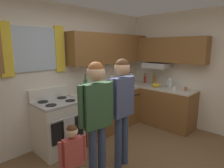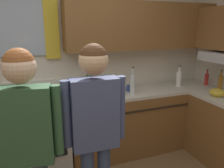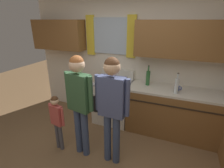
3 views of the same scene
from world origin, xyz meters
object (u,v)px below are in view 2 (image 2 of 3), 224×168
Objects in this scene: bottle_oil_amber at (220,82)px; mixing_bowl at (217,93)px; mug_cobalt_blue at (129,88)px; bottle_wine_green at (89,83)px; adult_holding_child at (26,134)px; bottle_sauce_red at (206,79)px; bottle_milk_white at (179,78)px; adult_in_plaid at (95,121)px; bottle_tall_clear at (133,84)px; stove_oven at (38,134)px.

mixing_bowl is (-0.28, -0.23, -0.06)m from bottle_oil_amber.
bottle_oil_amber reaches higher than mug_cobalt_blue.
adult_holding_child reaches higher than bottle_wine_green.
bottle_wine_green is 1.60× the size of bottle_sauce_red.
adult_holding_child reaches higher than bottle_milk_white.
adult_in_plaid reaches higher than mug_cobalt_blue.
bottle_tall_clear is 1.10m from mixing_bowl.
mixing_bowl is 0.12× the size of adult_holding_child.
bottle_oil_amber reaches higher than bottle_sauce_red.
mug_cobalt_blue is at bearing 81.87° from bottle_tall_clear.
mug_cobalt_blue is at bearing 0.46° from stove_oven.
mug_cobalt_blue is 1.76m from adult_holding_child.
adult_holding_child is (-2.59, -1.01, 0.04)m from bottle_sauce_red.
adult_in_plaid is (0.51, 0.02, 0.01)m from adult_holding_child.
mug_cobalt_blue is 0.07× the size of adult_holding_child.
stove_oven is 3.00× the size of bottle_tall_clear.
stove_oven is at bearing 173.54° from bottle_tall_clear.
adult_in_plaid is at bearing -126.51° from mug_cobalt_blue.
bottle_tall_clear is (1.23, -0.14, 0.57)m from stove_oven.
stove_oven is at bearing 171.18° from bottle_oil_amber.
bottle_oil_amber is 0.17× the size of adult_holding_child.
bottle_milk_white is at bearing -3.88° from bottle_wine_green.
bottle_sauce_red is 1.22× the size of mixing_bowl.
adult_in_plaid is at bearing -154.50° from bottle_sauce_red.
adult_in_plaid is (-0.83, -1.12, 0.10)m from mug_cobalt_blue.
bottle_wine_green is 0.58m from bottle_tall_clear.
bottle_milk_white is 1.27× the size of bottle_sauce_red.
stove_oven is at bearing 164.44° from mixing_bowl.
bottle_wine_green is 0.24× the size of adult_in_plaid.
bottle_wine_green is 1.86m from bottle_oil_amber.
bottle_sauce_red is (0.44, -0.10, -0.03)m from bottle_milk_white.
bottle_sauce_red is 0.27m from bottle_oil_amber.
bottle_tall_clear is (-1.27, -0.02, 0.05)m from bottle_sauce_red.
bottle_tall_clear is at bearing -179.10° from bottle_sauce_red.
stove_oven is at bearing 177.27° from bottle_sauce_red.
adult_holding_child is at bearing -139.66° from mug_cobalt_blue.
mixing_bowl is at bearing -75.61° from bottle_milk_white.
adult_holding_child is at bearing -152.66° from bottle_milk_white.
adult_holding_child is at bearing -94.67° from stove_oven.
bottle_oil_amber is at bearing -40.58° from bottle_milk_white.
mug_cobalt_blue is 0.07× the size of adult_in_plaid.
bottle_milk_white is at bearing 139.42° from bottle_oil_amber.
bottle_wine_green is at bearing 6.18° from stove_oven.
adult_in_plaid is (-1.79, -0.49, 0.10)m from mixing_bowl.
adult_holding_child is (-0.79, -1.21, -0.01)m from bottle_wine_green.
stove_oven is 2.55m from bottle_sauce_red.
mug_cobalt_blue is at bearing 53.49° from adult_in_plaid.
bottle_tall_clear is 0.22× the size of adult_holding_child.
bottle_oil_amber is 2.49× the size of mug_cobalt_blue.
adult_in_plaid reaches higher than bottle_oil_amber.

